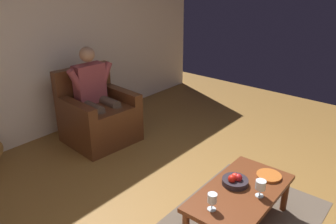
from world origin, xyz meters
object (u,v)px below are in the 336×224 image
at_px(armchair, 98,117).
at_px(fruit_bowl, 235,181).
at_px(wine_glass_near, 261,186).
at_px(person_seated, 95,92).
at_px(wine_glass_far, 212,199).
at_px(decorative_dish, 269,176).
at_px(coffee_table, 240,196).

distance_m(armchair, fruit_bowl, 2.19).
bearing_deg(wine_glass_near, person_seated, -96.32).
height_order(wine_glass_far, decorative_dish, wine_glass_far).
distance_m(wine_glass_near, fruit_bowl, 0.25).
relative_size(armchair, wine_glass_near, 6.45).
bearing_deg(wine_glass_near, armchair, -96.33).
height_order(coffee_table, wine_glass_near, wine_glass_near).
distance_m(coffee_table, wine_glass_far, 0.40).
bearing_deg(fruit_bowl, decorative_dish, 148.90).
relative_size(wine_glass_near, wine_glass_far, 1.03).
distance_m(armchair, coffee_table, 2.28).
relative_size(coffee_table, wine_glass_near, 7.09).
relative_size(coffee_table, decorative_dish, 4.75).
bearing_deg(coffee_table, decorative_dish, 164.85).
distance_m(person_seated, coffee_table, 2.33).
relative_size(armchair, decorative_dish, 4.32).
distance_m(coffee_table, wine_glass_near, 0.22).
bearing_deg(fruit_bowl, wine_glass_far, 3.97).
bearing_deg(decorative_dish, armchair, -88.88).
bearing_deg(fruit_bowl, wine_glass_near, 86.28).
relative_size(armchair, fruit_bowl, 4.20).
bearing_deg(coffee_table, wine_glass_far, -8.93).
relative_size(person_seated, wine_glass_far, 8.57).
bearing_deg(person_seated, decorative_dish, 95.42).
relative_size(person_seated, wine_glass_near, 8.36).
bearing_deg(armchair, fruit_bowl, 87.73).
bearing_deg(decorative_dish, wine_glass_far, -12.00).
xyz_separation_m(person_seated, decorative_dish, (-0.04, 2.38, -0.28)).
height_order(wine_glass_near, fruit_bowl, wine_glass_near).
height_order(person_seated, decorative_dish, person_seated).
bearing_deg(wine_glass_far, armchair, -106.80).
bearing_deg(wine_glass_near, coffee_table, -77.90).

